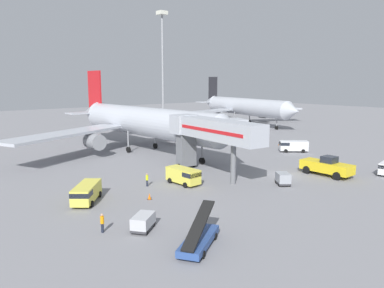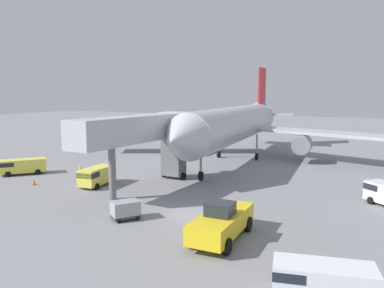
# 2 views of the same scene
# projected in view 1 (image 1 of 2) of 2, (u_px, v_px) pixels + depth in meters

# --- Properties ---
(ground_plane) EXTENTS (300.00, 300.00, 0.00)m
(ground_plane) POSITION_uv_depth(u_px,v_px,m) (283.00, 175.00, 53.56)
(ground_plane) COLOR gray
(airplane_at_gate) EXTENTS (53.15, 47.79, 15.27)m
(airplane_at_gate) POSITION_uv_depth(u_px,v_px,m) (144.00, 122.00, 71.05)
(airplane_at_gate) COLOR #B7BCC6
(airplane_at_gate) RESTS_ON ground
(jet_bridge) EXTENTS (4.89, 17.90, 8.09)m
(jet_bridge) POSITION_uv_depth(u_px,v_px,m) (208.00, 132.00, 52.41)
(jet_bridge) COLOR #B2B7C1
(jet_bridge) RESTS_ON ground
(pushback_tug) EXTENTS (2.88, 7.22, 2.79)m
(pushback_tug) POSITION_uv_depth(u_px,v_px,m) (327.00, 166.00, 53.12)
(pushback_tug) COLOR yellow
(pushback_tug) RESTS_ON ground
(belt_loader_truck) EXTENTS (6.01, 4.75, 2.96)m
(belt_loader_truck) POSITION_uv_depth(u_px,v_px,m) (199.00, 238.00, 30.19)
(belt_loader_truck) COLOR #2D4C8E
(belt_loader_truck) RESTS_ON ground
(service_van_near_left) EXTENTS (2.38, 4.88, 2.08)m
(service_van_near_left) POSITION_uv_depth(u_px,v_px,m) (184.00, 175.00, 48.56)
(service_van_near_left) COLOR #E5DB4C
(service_van_near_left) RESTS_ON ground
(service_van_rear_right) EXTENTS (5.10, 4.87, 2.07)m
(service_van_rear_right) POSITION_uv_depth(u_px,v_px,m) (293.00, 146.00, 70.86)
(service_van_rear_right) COLOR silver
(service_van_rear_right) RESTS_ON ground
(service_van_rear_left) EXTENTS (5.10, 5.54, 1.95)m
(service_van_rear_left) POSITION_uv_depth(u_px,v_px,m) (86.00, 192.00, 41.32)
(service_van_rear_left) COLOR #E5DB4C
(service_van_rear_left) RESTS_ON ground
(baggage_cart_far_right) EXTENTS (2.52, 2.66, 1.54)m
(baggage_cart_far_right) POSITION_uv_depth(u_px,v_px,m) (283.00, 178.00, 48.33)
(baggage_cart_far_right) COLOR #38383D
(baggage_cart_far_right) RESTS_ON ground
(baggage_cart_near_right) EXTENTS (3.02, 2.79, 1.40)m
(baggage_cart_near_right) POSITION_uv_depth(u_px,v_px,m) (143.00, 222.00, 33.65)
(baggage_cart_near_right) COLOR #38383D
(baggage_cart_near_right) RESTS_ON ground
(ground_crew_worker_foreground) EXTENTS (0.41, 0.41, 1.73)m
(ground_crew_worker_foreground) POSITION_uv_depth(u_px,v_px,m) (102.00, 222.00, 33.10)
(ground_crew_worker_foreground) COLOR #1E2333
(ground_crew_worker_foreground) RESTS_ON ground
(ground_crew_worker_midground) EXTENTS (0.45, 0.45, 1.67)m
(ground_crew_worker_midground) POSITION_uv_depth(u_px,v_px,m) (147.00, 179.00, 47.68)
(ground_crew_worker_midground) COLOR #1E2333
(ground_crew_worker_midground) RESTS_ON ground
(safety_cone_alpha) EXTENTS (0.36, 0.36, 0.56)m
(safety_cone_alpha) POSITION_uv_depth(u_px,v_px,m) (279.00, 144.00, 77.89)
(safety_cone_alpha) COLOR black
(safety_cone_alpha) RESTS_ON ground
(safety_cone_bravo) EXTENTS (0.45, 0.45, 0.69)m
(safety_cone_bravo) POSITION_uv_depth(u_px,v_px,m) (149.00, 196.00, 42.49)
(safety_cone_bravo) COLOR black
(safety_cone_bravo) RESTS_ON ground
(airplane_background) EXTENTS (42.43, 45.51, 14.45)m
(airplane_background) POSITION_uv_depth(u_px,v_px,m) (244.00, 107.00, 115.58)
(airplane_background) COLOR #B7BCC6
(airplane_background) RESTS_ON ground
(apron_light_mast) EXTENTS (2.40, 2.40, 31.94)m
(apron_light_mast) POSITION_uv_depth(u_px,v_px,m) (162.00, 50.00, 105.70)
(apron_light_mast) COLOR #93969B
(apron_light_mast) RESTS_ON ground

